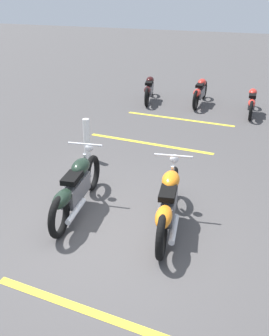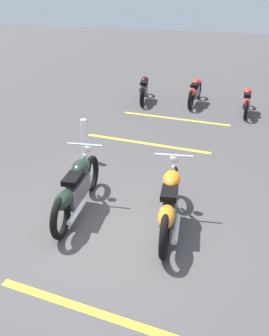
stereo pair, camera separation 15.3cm
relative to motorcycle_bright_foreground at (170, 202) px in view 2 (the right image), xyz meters
name	(u,v)px [view 2 (the right image)]	position (x,y,z in m)	size (l,w,h in m)	color
ground_plane	(112,232)	(-0.43, 0.80, -0.46)	(60.00, 60.00, 0.00)	#474444
motorcycle_bright_foreground	(170,202)	(0.00, 0.00, 0.00)	(2.21, 0.72, 1.04)	black
motorcycle_dark_foreground	(76,188)	(-0.07, 1.58, 0.00)	(2.22, 0.68, 1.04)	black
motorcycle_row_far_left	(247,101)	(6.71, -0.56, -0.07)	(1.91, 0.31, 0.72)	black
motorcycle_row_left	(195,91)	(7.22, 1.11, -0.04)	(2.06, 0.28, 0.78)	black
motorcycle_row_center	(144,89)	(7.00, 2.77, -0.05)	(1.99, 0.57, 0.76)	black
bollard_post	(84,140)	(2.01, 2.47, 0.00)	(0.14, 0.14, 0.92)	white
parking_stripe_near	(115,319)	(-2.03, 0.09, -0.46)	(3.20, 0.12, 0.01)	yellow
parking_stripe_mid	(146,143)	(3.35, 1.48, -0.46)	(3.20, 0.12, 0.01)	yellow
parking_stripe_far	(175,119)	(5.49, 1.31, -0.46)	(3.20, 0.12, 0.01)	yellow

